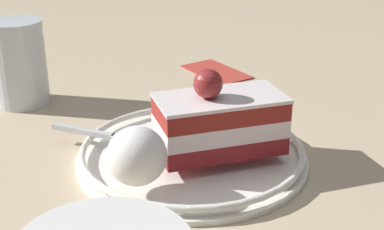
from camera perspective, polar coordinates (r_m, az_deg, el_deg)
name	(u,v)px	position (r m, az deg, el deg)	size (l,w,h in m)	color
ground_plane	(204,147)	(0.52, 1.26, -3.36)	(2.40, 2.40, 0.00)	tan
dessert_plate	(192,153)	(0.49, 0.00, -4.04)	(0.21, 0.21, 0.01)	white
cake_slice	(219,121)	(0.47, 2.89, -0.68)	(0.12, 0.10, 0.08)	maroon
whipped_cream_dollop	(137,156)	(0.42, -5.84, -4.32)	(0.05, 0.05, 0.05)	white
fork	(107,136)	(0.50, -8.94, -2.18)	(0.11, 0.03, 0.00)	silver
drink_glass_near	(19,66)	(0.64, -17.80, 4.99)	(0.06, 0.06, 0.10)	silver
folded_napkin	(216,71)	(0.72, 2.57, 4.65)	(0.09, 0.05, 0.00)	#B0382E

